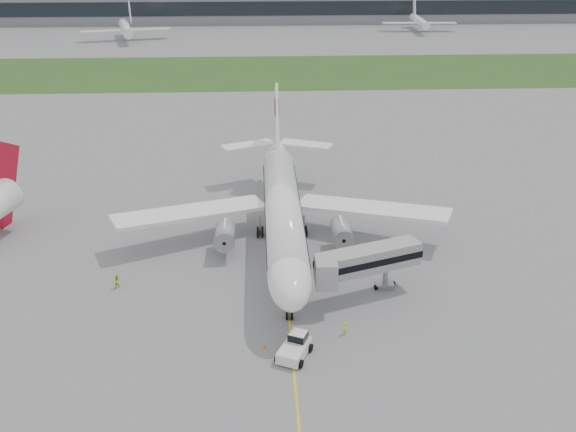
{
  "coord_description": "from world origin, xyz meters",
  "views": [
    {
      "loc": [
        -3.14,
        -77.36,
        41.83
      ],
      "look_at": [
        0.65,
        2.0,
        5.35
      ],
      "focal_mm": 40.0,
      "sensor_mm": 36.0,
      "label": 1
    }
  ],
  "objects_px": {
    "pushback_tug": "(295,346)",
    "ground_crew_near": "(345,328)",
    "jet_bridge": "(363,262)",
    "airliner": "(282,206)"
  },
  "relations": [
    {
      "from": "jet_bridge",
      "to": "airliner",
      "type": "bearing_deg",
      "value": 100.39
    },
    {
      "from": "pushback_tug",
      "to": "airliner",
      "type": "bearing_deg",
      "value": 115.02
    },
    {
      "from": "jet_bridge",
      "to": "ground_crew_near",
      "type": "distance_m",
      "value": 9.37
    },
    {
      "from": "airliner",
      "to": "ground_crew_near",
      "type": "xyz_separation_m",
      "value": [
        6.0,
        -23.19,
        -4.85
      ]
    },
    {
      "from": "pushback_tug",
      "to": "jet_bridge",
      "type": "height_order",
      "value": "jet_bridge"
    },
    {
      "from": "airliner",
      "to": "jet_bridge",
      "type": "distance_m",
      "value": 17.78
    },
    {
      "from": "airliner",
      "to": "pushback_tug",
      "type": "height_order",
      "value": "airliner"
    },
    {
      "from": "ground_crew_near",
      "to": "airliner",
      "type": "bearing_deg",
      "value": -118.32
    },
    {
      "from": "pushback_tug",
      "to": "ground_crew_near",
      "type": "bearing_deg",
      "value": 54.97
    },
    {
      "from": "airliner",
      "to": "pushback_tug",
      "type": "distance_m",
      "value": 26.97
    }
  ]
}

